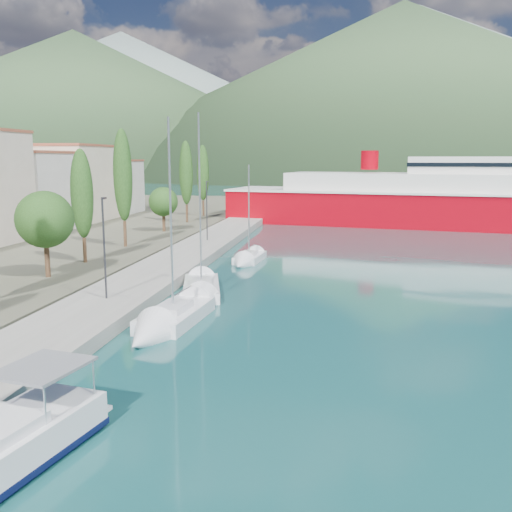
# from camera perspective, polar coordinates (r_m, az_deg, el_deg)

# --- Properties ---
(ground) EXTENTS (1400.00, 1400.00, 0.00)m
(ground) POSITION_cam_1_polar(r_m,az_deg,el_deg) (138.68, 6.95, 5.87)
(ground) COLOR #164B4C
(quay) EXTENTS (5.00, 88.00, 0.80)m
(quay) POSITION_cam_1_polar(r_m,az_deg,el_deg) (47.30, -8.51, -1.00)
(quay) COLOR gray
(quay) RESTS_ON ground
(hills_far) EXTENTS (1480.00, 900.00, 180.00)m
(hills_far) POSITION_cam_1_polar(r_m,az_deg,el_deg) (654.42, 21.54, 15.03)
(hills_far) COLOR gray
(hills_far) RESTS_ON ground
(hills_near) EXTENTS (1010.00, 520.00, 115.00)m
(hills_near) POSITION_cam_1_polar(r_m,az_deg,el_deg) (403.67, 23.11, 14.64)
(hills_near) COLOR #35512F
(hills_near) RESTS_ON ground
(tree_row) EXTENTS (4.05, 63.86, 11.23)m
(tree_row) POSITION_cam_1_polar(r_m,az_deg,el_deg) (53.64, -14.19, 6.10)
(tree_row) COLOR #47301E
(tree_row) RESTS_ON land_strip
(lamp_posts) EXTENTS (0.15, 48.42, 6.06)m
(lamp_posts) POSITION_cam_1_polar(r_m,az_deg,el_deg) (35.70, -14.39, 1.33)
(lamp_posts) COLOR #2D2D33
(lamp_posts) RESTS_ON quay
(sailboat_near) EXTENTS (3.34, 8.74, 12.26)m
(sailboat_near) POSITION_cam_1_polar(r_m,az_deg,el_deg) (30.79, -9.48, -6.97)
(sailboat_near) COLOR silver
(sailboat_near) RESTS_ON ground
(sailboat_mid) EXTENTS (4.51, 9.30, 12.95)m
(sailboat_mid) POSITION_cam_1_polar(r_m,az_deg,el_deg) (37.03, -5.50, -4.06)
(sailboat_mid) COLOR silver
(sailboat_mid) RESTS_ON ground
(sailboat_far) EXTENTS (2.59, 6.54, 9.38)m
(sailboat_far) POSITION_cam_1_polar(r_m,az_deg,el_deg) (49.78, -1.08, -0.51)
(sailboat_far) COLOR silver
(sailboat_far) RESTS_ON ground
(ferry) EXTENTS (55.35, 20.84, 10.76)m
(ferry) POSITION_cam_1_polar(r_m,az_deg,el_deg) (81.53, 16.53, 5.21)
(ferry) COLOR #9F000C
(ferry) RESTS_ON ground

